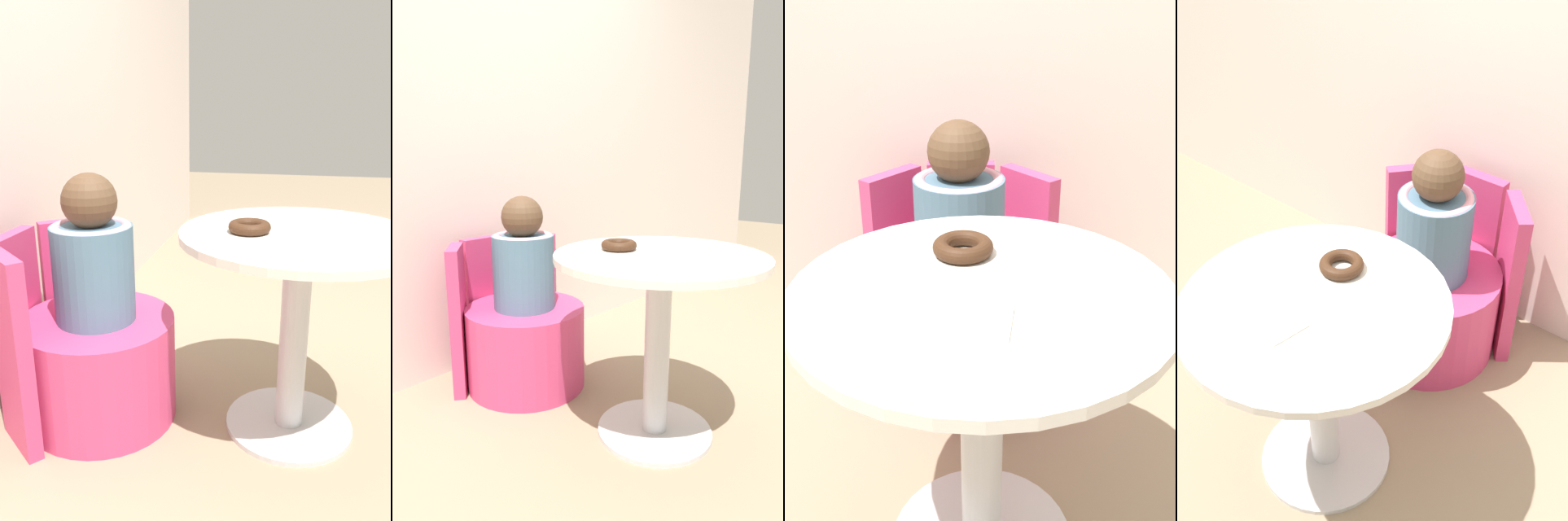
{
  "view_description": "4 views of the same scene",
  "coord_description": "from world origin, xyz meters",
  "views": [
    {
      "loc": [
        -1.57,
        0.07,
        1.08
      ],
      "look_at": [
        -0.11,
        0.38,
        0.6
      ],
      "focal_mm": 35.0,
      "sensor_mm": 36.0,
      "label": 1
    },
    {
      "loc": [
        -1.39,
        -0.78,
        1.02
      ],
      "look_at": [
        -0.1,
        0.35,
        0.64
      ],
      "focal_mm": 32.0,
      "sensor_mm": 36.0,
      "label": 2
    },
    {
      "loc": [
        -0.05,
        -0.95,
        1.25
      ],
      "look_at": [
        -0.04,
        0.45,
        0.57
      ],
      "focal_mm": 42.0,
      "sensor_mm": 36.0,
      "label": 3
    },
    {
      "loc": [
        0.87,
        -0.78,
        1.77
      ],
      "look_at": [
        -0.09,
        0.38,
        0.63
      ],
      "focal_mm": 42.0,
      "sensor_mm": 36.0,
      "label": 4
    }
  ],
  "objects": [
    {
      "name": "ground_plane",
      "position": [
        0.0,
        0.0,
        0.0
      ],
      "size": [
        12.0,
        12.0,
        0.0
      ],
      "primitive_type": "plane",
      "color": "gray"
    },
    {
      "name": "back_wall",
      "position": [
        0.0,
        1.13,
        1.2
      ],
      "size": [
        6.0,
        0.06,
        2.4
      ],
      "color": "silver",
      "rests_on": "ground_plane"
    },
    {
      "name": "round_table",
      "position": [
        -0.04,
        0.07,
        0.5
      ],
      "size": [
        0.75,
        0.75,
        0.69
      ],
      "color": "silver",
      "rests_on": "ground_plane"
    },
    {
      "name": "tub_chair",
      "position": [
        -0.1,
        0.73,
        0.18
      ],
      "size": [
        0.53,
        0.53,
        0.37
      ],
      "color": "#D13D70",
      "rests_on": "ground_plane"
    },
    {
      "name": "booth_backrest",
      "position": [
        -0.1,
        0.95,
        0.32
      ],
      "size": [
        0.62,
        0.23,
        0.65
      ],
      "color": "#D13D70",
      "rests_on": "ground_plane"
    },
    {
      "name": "child_figure",
      "position": [
        -0.1,
        0.73,
        0.59
      ],
      "size": [
        0.27,
        0.27,
        0.49
      ],
      "color": "slate",
      "rests_on": "tub_chair"
    },
    {
      "name": "donut",
      "position": [
        -0.08,
        0.22,
        0.71
      ],
      "size": [
        0.13,
        0.13,
        0.03
      ],
      "color": "#3D2314",
      "rests_on": "round_table"
    },
    {
      "name": "paper_napkin",
      "position": [
        -0.04,
        -0.05,
        0.69
      ],
      "size": [
        0.13,
        0.13,
        0.01
      ],
      "color": "white",
      "rests_on": "round_table"
    }
  ]
}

